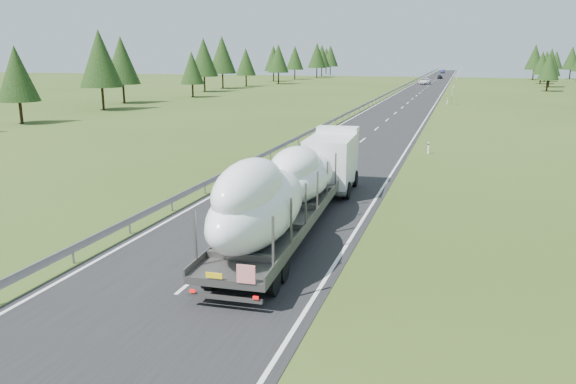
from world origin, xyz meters
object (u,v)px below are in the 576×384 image
(highway_sign, at_px, (452,93))
(distant_car_blue, at_px, (443,72))
(distant_car_dark, at_px, (440,77))
(distant_van, at_px, (425,81))
(boat_truck, at_px, (293,183))

(highway_sign, height_order, distant_car_blue, highway_sign)
(distant_car_dark, distance_m, distant_car_blue, 60.17)
(distant_car_blue, bearing_deg, distant_car_dark, -85.62)
(distant_van, distance_m, distant_car_blue, 100.08)
(highway_sign, bearing_deg, boat_truck, -94.25)
(distant_van, distance_m, distant_car_dark, 39.99)
(distant_van, bearing_deg, highway_sign, -79.99)
(highway_sign, distance_m, distant_car_dark, 105.60)
(highway_sign, height_order, boat_truck, boat_truck)
(distant_van, xyz_separation_m, distant_car_dark, (2.45, 39.91, -0.16))
(distant_car_dark, relative_size, distant_car_blue, 0.91)
(boat_truck, bearing_deg, highway_sign, 85.75)
(boat_truck, relative_size, distant_car_blue, 4.29)
(boat_truck, xyz_separation_m, distant_car_blue, (-2.08, 238.92, -1.53))
(highway_sign, height_order, distant_car_dark, highway_sign)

